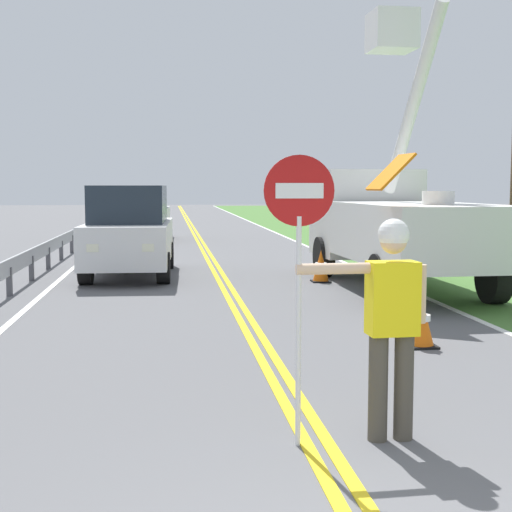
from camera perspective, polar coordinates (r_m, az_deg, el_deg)
centerline_yellow_left at (r=23.20m, az=-4.12°, el=0.30°), size 0.11×110.00×0.01m
centerline_yellow_right at (r=23.21m, az=-3.68°, el=0.30°), size 0.11×110.00×0.01m
edge_line_right at (r=23.66m, az=4.84°, el=0.39°), size 0.12×110.00×0.01m
edge_line_left at (r=23.30m, az=-12.78°, el=0.20°), size 0.12×110.00×0.01m
flagger_worker at (r=6.06m, az=10.46°, el=-4.51°), size 1.09×0.26×1.83m
stop_sign_paddle at (r=5.77m, az=3.36°, el=1.70°), size 0.56×0.04×2.33m
utility_bucket_truck at (r=15.55m, az=10.55°, el=2.92°), size 2.67×6.87×5.68m
oncoming_suv_nearest at (r=17.22m, az=-9.79°, el=1.97°), size 2.04×4.66×2.10m
oncoming_suv_second at (r=28.57m, az=-8.69°, el=3.34°), size 2.03×4.66×2.10m
traffic_cone_lead at (r=9.78m, az=12.69°, el=-4.98°), size 0.40×0.40×0.70m
traffic_cone_mid at (r=13.15m, az=9.53°, el=-2.26°), size 0.40×0.40×0.70m
traffic_cone_tail at (r=16.02m, az=5.07°, el=-0.83°), size 0.40×0.40×0.70m
guardrail_left_shoulder at (r=18.02m, az=-16.46°, el=0.25°), size 0.10×32.00×0.71m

